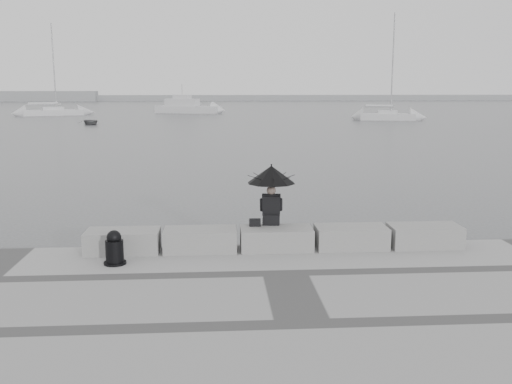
{
  "coord_description": "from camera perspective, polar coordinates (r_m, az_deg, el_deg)",
  "views": [
    {
      "loc": [
        -1.29,
        -12.75,
        4.11
      ],
      "look_at": [
        -0.22,
        3.0,
        1.18
      ],
      "focal_mm": 40.0,
      "sensor_mm": 36.0,
      "label": 1
    }
  ],
  "objects": [
    {
      "name": "sailboat_left",
      "position": [
        87.42,
        -19.65,
        7.57
      ],
      "size": [
        8.49,
        5.6,
        12.9
      ],
      "rotation": [
        0.0,
        0.0,
        0.43
      ],
      "color": "#B9B9BB",
      "rests_on": "ground"
    },
    {
      "name": "stone_block_left",
      "position": [
        12.76,
        -5.6,
        -4.8
      ],
      "size": [
        1.6,
        0.8,
        0.5
      ],
      "primitive_type": "cube",
      "color": "gray",
      "rests_on": "promenade"
    },
    {
      "name": "sailboat_right",
      "position": [
        72.72,
        12.99,
        7.45
      ],
      "size": [
        6.94,
        3.72,
        12.9
      ],
      "rotation": [
        0.0,
        0.0,
        -0.21
      ],
      "color": "#B9B9BB",
      "rests_on": "ground"
    },
    {
      "name": "ground",
      "position": [
        13.46,
        1.83,
        -7.26
      ],
      "size": [
        360.0,
        360.0,
        0.0
      ],
      "primitive_type": "plane",
      "color": "#414345",
      "rests_on": "ground"
    },
    {
      "name": "distant_landmass",
      "position": [
        167.44,
        -6.29,
        9.37
      ],
      "size": [
        180.0,
        8.0,
        2.8
      ],
      "color": "gray",
      "rests_on": "ground"
    },
    {
      "name": "dinghy",
      "position": [
        65.6,
        -16.22,
        6.77
      ],
      "size": [
        3.68,
        2.64,
        0.57
      ],
      "primitive_type": "imported",
      "rotation": [
        0.0,
        0.0,
        0.4
      ],
      "color": "slate",
      "rests_on": "ground"
    },
    {
      "name": "motor_cruiser",
      "position": [
        90.3,
        -6.78,
        8.41
      ],
      "size": [
        10.46,
        6.2,
        4.5
      ],
      "rotation": [
        0.0,
        0.0,
        -0.36
      ],
      "color": "#B9B9BB",
      "rests_on": "ground"
    },
    {
      "name": "stone_block_far_right",
      "position": [
        13.59,
        16.5,
        -4.24
      ],
      "size": [
        1.6,
        0.8,
        0.5
      ],
      "primitive_type": "cube",
      "color": "gray",
      "rests_on": "promenade"
    },
    {
      "name": "bag",
      "position": [
        12.89,
        -0.11,
        -3.07
      ],
      "size": [
        0.25,
        0.15,
        0.16
      ],
      "primitive_type": "cube",
      "color": "black",
      "rests_on": "stone_block_centre"
    },
    {
      "name": "stone_block_right",
      "position": [
        13.1,
        9.49,
        -4.49
      ],
      "size": [
        1.6,
        0.8,
        0.5
      ],
      "primitive_type": "cube",
      "color": "gray",
      "rests_on": "promenade"
    },
    {
      "name": "stone_block_far_left",
      "position": [
        12.93,
        -13.17,
        -4.83
      ],
      "size": [
        1.6,
        0.8,
        0.5
      ],
      "primitive_type": "cube",
      "color": "gray",
      "rests_on": "promenade"
    },
    {
      "name": "mooring_bollard",
      "position": [
        12.09,
        -13.96,
        -5.65
      ],
      "size": [
        0.46,
        0.46,
        0.72
      ],
      "color": "black",
      "rests_on": "promenade"
    },
    {
      "name": "seated_person",
      "position": [
        12.9,
        1.54,
        1.05
      ],
      "size": [
        1.1,
        1.1,
        1.39
      ],
      "rotation": [
        0.0,
        0.0,
        -0.14
      ],
      "color": "black",
      "rests_on": "stone_block_centre"
    },
    {
      "name": "stone_block_centre",
      "position": [
        12.82,
        2.05,
        -4.68
      ],
      "size": [
        1.6,
        0.8,
        0.5
      ],
      "primitive_type": "cube",
      "color": "gray",
      "rests_on": "promenade"
    }
  ]
}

